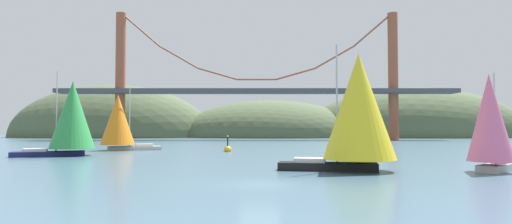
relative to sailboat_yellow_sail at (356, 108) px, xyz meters
The scene contains 10 objects.
ground_plane 12.39m from the sailboat_yellow_sail, 134.93° to the right, with size 360.00×360.00×0.00m, color #426075.
headland_left 141.85m from the sailboat_yellow_sail, 116.38° to the left, with size 76.69×44.00×39.73m, color #4C5B3D.
headland_center 127.13m from the sailboat_yellow_sail, 91.35° to the left, with size 70.01×44.00×27.93m, color #4C5B3D.
headland_right 137.32m from the sailboat_yellow_sail, 67.73° to the left, with size 86.43×44.00×37.44m, color #4C5B3D.
suspension_bridge 88.03m from the sailboat_yellow_sail, 95.25° to the left, with size 114.42×6.00×36.85m.
sailboat_yellow_sail is the anchor object (origin of this frame).
sailboat_orange_sail 43.30m from the sailboat_yellow_sail, 133.01° to the left, with size 9.92×6.75×9.79m.
sailboat_pink_spinnaker 10.28m from the sailboat_yellow_sail, ahead, with size 6.26×6.17×7.92m.
sailboat_green_sail 36.51m from the sailboat_yellow_sail, 149.07° to the left, with size 10.24×7.08×10.47m.
channel_buoy 30.71m from the sailboat_yellow_sail, 113.97° to the left, with size 1.10×1.10×2.64m.
Camera 1 is at (-0.21, -26.12, 3.47)m, focal length 29.74 mm.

